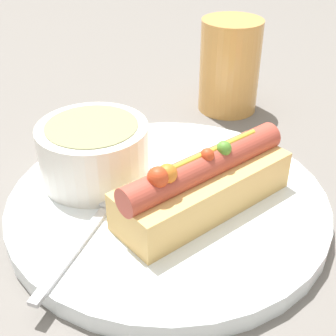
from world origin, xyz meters
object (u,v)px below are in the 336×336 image
object	(u,v)px
spoon	(104,210)
soup_bowl	(94,149)
drinking_glass	(230,66)
hot_dog	(203,183)

from	to	relation	value
spoon	soup_bowl	bearing A→B (deg)	33.25
soup_bowl	drinking_glass	world-z (taller)	drinking_glass
hot_dog	drinking_glass	xyz separation A→B (m)	(0.18, 0.17, 0.02)
spoon	drinking_glass	bearing A→B (deg)	-8.78
hot_dog	spoon	bearing A→B (deg)	146.51
hot_dog	spoon	world-z (taller)	hot_dog
soup_bowl	drinking_glass	bearing A→B (deg)	17.33
soup_bowl	drinking_glass	distance (m)	0.25
hot_dog	soup_bowl	world-z (taller)	hot_dog
hot_dog	soup_bowl	distance (m)	0.11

